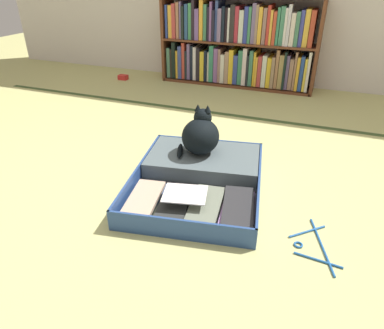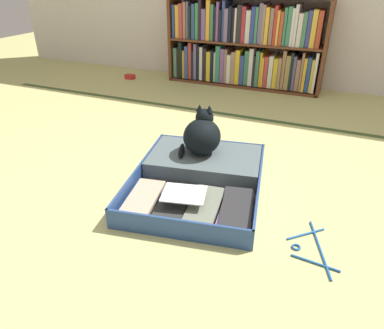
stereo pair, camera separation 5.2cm
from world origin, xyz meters
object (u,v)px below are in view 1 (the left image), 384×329
open_suitcase (200,175)px  black_cat (201,135)px  bookshelf (237,45)px  small_red_pouch (123,77)px  clothes_hanger (314,245)px

open_suitcase → black_cat: 0.24m
black_cat → bookshelf: bearing=98.5°
bookshelf → small_red_pouch: bearing=-167.7°
bookshelf → small_red_pouch: (-1.21, -0.26, -0.38)m
open_suitcase → black_cat: bearing=109.1°
black_cat → open_suitcase: bearing=-70.9°
black_cat → clothes_hanger: size_ratio=0.81×
open_suitcase → black_cat: black_cat is taller
open_suitcase → clothes_hanger: bearing=-26.1°
clothes_hanger → black_cat: bearing=145.8°
small_red_pouch → bookshelf: bearing=12.3°
black_cat → small_red_pouch: (-1.48, 1.56, -0.19)m
black_cat → clothes_hanger: bearing=-34.2°
bookshelf → open_suitcase: size_ratio=1.64×
open_suitcase → clothes_hanger: 0.73m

